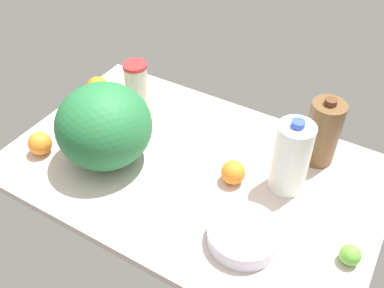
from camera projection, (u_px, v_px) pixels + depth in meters
The scene contains 10 objects.
countertop at pixel (192, 170), 140.21cm from camera, with size 120.00×76.00×3.00cm, color beige.
watermelon at pixel (104, 126), 133.82cm from camera, with size 30.32×30.32×26.69cm, color #26723B.
mixing_bowl at pixel (244, 235), 116.13cm from camera, with size 20.00×20.00×5.11cm, color silver.
milk_jug at pixel (291, 157), 125.17cm from camera, with size 10.90×10.90×25.55cm.
chocolate_milk_jug at pixel (323, 132), 134.87cm from camera, with size 10.64×10.64×23.96cm.
tumbler_cup at pixel (137, 83), 160.05cm from camera, with size 8.96×8.96×16.92cm.
orange_loose at pixel (98, 88), 165.25cm from camera, with size 8.68×8.68×8.68cm, color orange.
lime_near_front at pixel (350, 255), 111.12cm from camera, with size 5.62×5.62×5.62cm, color #63B439.
orange_far_back at pixel (233, 172), 131.99cm from camera, with size 7.65×7.65×7.65cm, color orange.
orange_beside_bowl at pixel (40, 143), 141.83cm from camera, with size 7.89×7.89×7.89cm, color orange.
Camera 1 is at (50.12, -84.90, 101.56)cm, focal length 40.00 mm.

